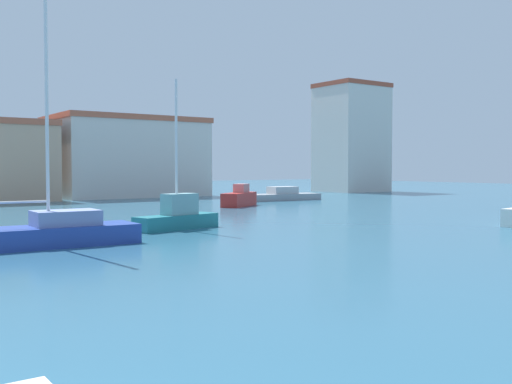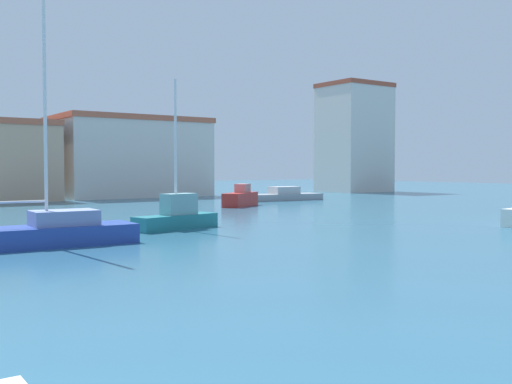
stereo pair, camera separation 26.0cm
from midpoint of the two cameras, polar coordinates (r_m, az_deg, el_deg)
name	(u,v)px [view 1 (the left image)]	position (r m, az deg, el deg)	size (l,w,h in m)	color
water	(182,223)	(29.90, -7.36, -3.02)	(160.00, 160.00, 0.00)	#285670
motorboat_red_near_pier	(239,198)	(42.67, -1.79, -0.60)	(4.05, 3.36, 1.61)	#B22823
motorboat_grey_far_right	(279,196)	(50.13, 2.13, -0.36)	(7.60, 2.69, 1.17)	gray
sailboat_blue_distant_east	(52,232)	(22.40, -19.46, -3.62)	(6.30, 2.15, 9.29)	#233D93
sailboat_teal_far_left	(178,215)	(27.07, -7.87, -2.26)	(4.35, 2.04, 6.79)	#1E707A
warehouse_block	(8,161)	(54.58, -22.95, 2.79)	(6.41, 9.19, 6.71)	tan
yacht_club	(126,157)	(58.75, -12.56, 3.32)	(14.04, 9.65, 7.60)	beige
harbor_office	(351,138)	(69.38, 9.09, 5.20)	(7.14, 6.23, 12.45)	beige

